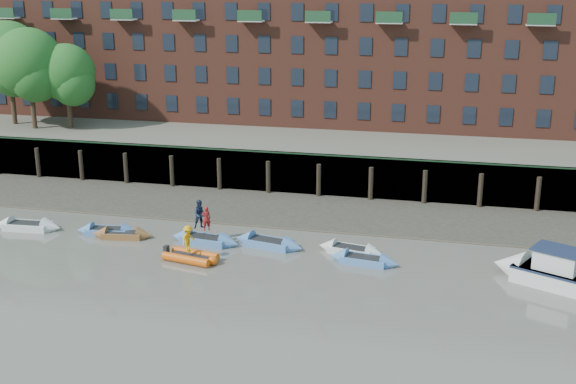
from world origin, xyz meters
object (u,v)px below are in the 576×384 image
(rowboat_6, at_px, (364,260))
(person_rib_crew, at_px, (188,239))
(rowboat_0, at_px, (28,226))
(rowboat_1, at_px, (108,231))
(rowboat_2, at_px, (123,235))
(rowboat_3, at_px, (205,240))
(person_rower_b, at_px, (200,214))
(rowboat_4, at_px, (268,243))
(rowboat_5, at_px, (351,250))
(motor_launch, at_px, (544,271))
(person_rower_a, at_px, (206,218))
(rib_tender, at_px, (193,257))

(rowboat_6, distance_m, person_rib_crew, 10.45)
(rowboat_0, height_order, rowboat_1, rowboat_0)
(rowboat_2, xyz_separation_m, person_rib_crew, (5.61, -2.70, 1.17))
(rowboat_2, distance_m, rowboat_3, 5.56)
(rowboat_1, height_order, person_rower_b, person_rower_b)
(rowboat_4, distance_m, person_rower_b, 4.69)
(rowboat_5, relative_size, motor_launch, 0.63)
(rowboat_2, height_order, person_rib_crew, person_rib_crew)
(rowboat_6, height_order, person_rower_a, person_rower_a)
(rowboat_4, height_order, rib_tender, rowboat_4)
(rowboat_6, distance_m, person_rower_a, 10.27)
(rowboat_6, xyz_separation_m, person_rib_crew, (-10.21, -1.92, 1.16))
(rowboat_1, relative_size, motor_launch, 0.62)
(rowboat_1, height_order, person_rib_crew, person_rib_crew)
(rowboat_3, distance_m, rib_tender, 2.98)
(rowboat_4, distance_m, person_rib_crew, 5.34)
(person_rower_b, height_order, person_rib_crew, person_rower_b)
(rowboat_6, relative_size, person_rower_a, 2.78)
(rowboat_2, distance_m, rib_tender, 6.45)
(rowboat_1, xyz_separation_m, rib_tender, (7.10, -3.16, 0.04))
(rowboat_2, xyz_separation_m, rowboat_3, (5.56, 0.25, 0.03))
(rib_tender, relative_size, person_rower_a, 2.24)
(rowboat_2, bearing_deg, rowboat_4, -4.36)
(rowboat_6, xyz_separation_m, person_rower_a, (-10.11, 1.01, 1.47))
(rowboat_0, bearing_deg, motor_launch, -6.02)
(rowboat_2, relative_size, person_rower_a, 2.66)
(rowboat_5, height_order, person_rower_b, person_rower_b)
(rowboat_2, xyz_separation_m, motor_launch, (25.84, -1.27, 0.49))
(rowboat_4, height_order, person_rower_b, person_rower_b)
(rowboat_2, xyz_separation_m, rowboat_6, (15.81, -0.79, 0.01))
(rowboat_5, distance_m, rowboat_6, 1.73)
(rowboat_2, relative_size, motor_launch, 0.60)
(rowboat_3, distance_m, person_rower_b, 1.66)
(motor_launch, bearing_deg, rowboat_5, 16.08)
(rowboat_3, relative_size, person_rower_b, 2.56)
(rowboat_6, height_order, motor_launch, motor_launch)
(motor_launch, distance_m, person_rower_a, 20.22)
(person_rower_a, distance_m, person_rib_crew, 2.95)
(rib_tender, bearing_deg, person_rower_a, 104.44)
(rowboat_1, bearing_deg, person_rower_a, -9.61)
(rowboat_6, bearing_deg, rowboat_0, -174.17)
(rowboat_2, xyz_separation_m, rib_tender, (5.84, -2.72, 0.05))
(rowboat_1, distance_m, person_rib_crew, 7.64)
(rowboat_3, bearing_deg, person_rower_a, 0.24)
(rowboat_0, height_order, person_rib_crew, person_rib_crew)
(person_rower_a, height_order, person_rower_b, person_rower_b)
(rowboat_0, bearing_deg, rowboat_2, -4.08)
(rowboat_5, relative_size, person_rower_b, 2.34)
(rowboat_5, distance_m, person_rower_b, 9.76)
(rowboat_2, relative_size, rowboat_5, 0.95)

